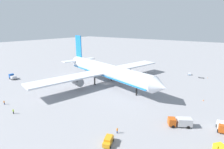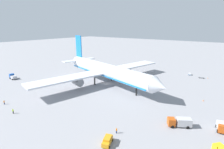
{
  "view_description": "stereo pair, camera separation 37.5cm",
  "coord_description": "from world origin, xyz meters",
  "px_view_note": "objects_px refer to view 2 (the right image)",
  "views": [
    {
      "loc": [
        54.31,
        -68.24,
        29.12
      ],
      "look_at": [
        0.72,
        3.57,
        4.32
      ],
      "focal_mm": 28.39,
      "sensor_mm": 36.0,
      "label": 1
    },
    {
      "loc": [
        54.61,
        -68.02,
        29.12
      ],
      "look_at": [
        0.72,
        3.57,
        4.32
      ],
      "focal_mm": 28.39,
      "sensor_mm": 36.0,
      "label": 2
    }
  ],
  "objects_px": {
    "service_truck_4": "(180,122)",
    "traffic_cone_1": "(131,66)",
    "baggage_cart_0": "(190,74)",
    "ground_worker_0": "(116,130)",
    "traffic_cone_0": "(208,78)",
    "airliner": "(105,70)",
    "ground_worker_1": "(13,111)",
    "traffic_cone_2": "(203,100)",
    "ground_worker_2": "(4,102)",
    "service_truck_5": "(222,127)",
    "baggage_cart_1": "(201,78)",
    "service_van": "(107,140)",
    "traffic_cone_3": "(124,65)",
    "service_truck_0": "(13,77)"
  },
  "relations": [
    {
      "from": "baggage_cart_0",
      "to": "traffic_cone_0",
      "type": "height_order",
      "value": "baggage_cart_0"
    },
    {
      "from": "ground_worker_0",
      "to": "traffic_cone_0",
      "type": "relative_size",
      "value": 3.02
    },
    {
      "from": "airliner",
      "to": "ground_worker_1",
      "type": "distance_m",
      "value": 45.43
    },
    {
      "from": "airliner",
      "to": "ground_worker_0",
      "type": "distance_m",
      "value": 45.34
    },
    {
      "from": "service_truck_5",
      "to": "ground_worker_1",
      "type": "bearing_deg",
      "value": -152.08
    },
    {
      "from": "service_truck_5",
      "to": "traffic_cone_2",
      "type": "distance_m",
      "value": 21.49
    },
    {
      "from": "baggage_cart_1",
      "to": "ground_worker_0",
      "type": "xyz_separation_m",
      "value": [
        -7.56,
        -73.26,
        0.58
      ]
    },
    {
      "from": "ground_worker_2",
      "to": "baggage_cart_0",
      "type": "bearing_deg",
      "value": 62.16
    },
    {
      "from": "ground_worker_2",
      "to": "traffic_cone_3",
      "type": "relative_size",
      "value": 2.94
    },
    {
      "from": "baggage_cart_0",
      "to": "baggage_cart_1",
      "type": "bearing_deg",
      "value": -23.42
    },
    {
      "from": "traffic_cone_1",
      "to": "traffic_cone_2",
      "type": "bearing_deg",
      "value": -32.87
    },
    {
      "from": "baggage_cart_1",
      "to": "traffic_cone_3",
      "type": "height_order",
      "value": "traffic_cone_3"
    },
    {
      "from": "service_truck_5",
      "to": "ground_worker_1",
      "type": "xyz_separation_m",
      "value": [
        -58.3,
        -30.89,
        -0.44
      ]
    },
    {
      "from": "service_van",
      "to": "baggage_cart_0",
      "type": "bearing_deg",
      "value": 90.3
    },
    {
      "from": "traffic_cone_1",
      "to": "service_truck_4",
      "type": "bearing_deg",
      "value": -48.63
    },
    {
      "from": "baggage_cart_0",
      "to": "traffic_cone_1",
      "type": "relative_size",
      "value": 5.4
    },
    {
      "from": "service_truck_5",
      "to": "traffic_cone_0",
      "type": "distance_m",
      "value": 57.58
    },
    {
      "from": "baggage_cart_1",
      "to": "ground_worker_0",
      "type": "distance_m",
      "value": 73.65
    },
    {
      "from": "traffic_cone_0",
      "to": "traffic_cone_2",
      "type": "relative_size",
      "value": 1.0
    },
    {
      "from": "baggage_cart_0",
      "to": "ground_worker_1",
      "type": "height_order",
      "value": "ground_worker_1"
    },
    {
      "from": "baggage_cart_0",
      "to": "ground_worker_0",
      "type": "bearing_deg",
      "value": -90.37
    },
    {
      "from": "airliner",
      "to": "service_truck_4",
      "type": "distance_m",
      "value": 47.86
    },
    {
      "from": "service_van",
      "to": "traffic_cone_2",
      "type": "height_order",
      "value": "service_van"
    },
    {
      "from": "ground_worker_1",
      "to": "traffic_cone_3",
      "type": "bearing_deg",
      "value": 98.14
    },
    {
      "from": "service_truck_4",
      "to": "traffic_cone_1",
      "type": "height_order",
      "value": "service_truck_4"
    },
    {
      "from": "baggage_cart_0",
      "to": "baggage_cart_1",
      "type": "xyz_separation_m",
      "value": [
        7.06,
        -3.06,
        -0.39
      ]
    },
    {
      "from": "baggage_cart_0",
      "to": "traffic_cone_0",
      "type": "bearing_deg",
      "value": -6.78
    },
    {
      "from": "baggage_cart_0",
      "to": "ground_worker_0",
      "type": "distance_m",
      "value": 76.32
    },
    {
      "from": "ground_worker_2",
      "to": "traffic_cone_2",
      "type": "height_order",
      "value": "ground_worker_2"
    },
    {
      "from": "service_truck_0",
      "to": "baggage_cart_1",
      "type": "height_order",
      "value": "service_truck_0"
    },
    {
      "from": "service_truck_4",
      "to": "service_truck_5",
      "type": "relative_size",
      "value": 1.42
    },
    {
      "from": "service_van",
      "to": "traffic_cone_3",
      "type": "distance_m",
      "value": 94.78
    },
    {
      "from": "service_truck_4",
      "to": "traffic_cone_0",
      "type": "relative_size",
      "value": 12.65
    },
    {
      "from": "service_truck_5",
      "to": "ground_worker_0",
      "type": "relative_size",
      "value": 2.96
    },
    {
      "from": "baggage_cart_1",
      "to": "traffic_cone_3",
      "type": "relative_size",
      "value": 6.47
    },
    {
      "from": "traffic_cone_0",
      "to": "traffic_cone_2",
      "type": "xyz_separation_m",
      "value": [
        4.31,
        -36.38,
        0.0
      ]
    },
    {
      "from": "ground_worker_2",
      "to": "service_truck_0",
      "type": "bearing_deg",
      "value": 150.64
    },
    {
      "from": "service_truck_5",
      "to": "ground_worker_1",
      "type": "height_order",
      "value": "service_truck_5"
    },
    {
      "from": "service_van",
      "to": "ground_worker_1",
      "type": "relative_size",
      "value": 2.69
    },
    {
      "from": "ground_worker_0",
      "to": "ground_worker_1",
      "type": "height_order",
      "value": "ground_worker_1"
    },
    {
      "from": "traffic_cone_0",
      "to": "traffic_cone_1",
      "type": "relative_size",
      "value": 1.0
    },
    {
      "from": "service_truck_5",
      "to": "traffic_cone_3",
      "type": "distance_m",
      "value": 91.14
    },
    {
      "from": "service_truck_4",
      "to": "traffic_cone_3",
      "type": "xyz_separation_m",
      "value": [
        -60.66,
        62.09,
        -1.25
      ]
    },
    {
      "from": "airliner",
      "to": "service_truck_4",
      "type": "xyz_separation_m",
      "value": [
        43.7,
        -18.77,
        -5.37
      ]
    },
    {
      "from": "airliner",
      "to": "baggage_cart_0",
      "type": "bearing_deg",
      "value": 54.38
    },
    {
      "from": "airliner",
      "to": "baggage_cart_0",
      "type": "xyz_separation_m",
      "value": [
        31.13,
        43.45,
        -6.24
      ]
    },
    {
      "from": "traffic_cone_0",
      "to": "service_truck_0",
      "type": "bearing_deg",
      "value": -142.34
    },
    {
      "from": "airliner",
      "to": "traffic_cone_2",
      "type": "bearing_deg",
      "value": 7.32
    },
    {
      "from": "service_truck_0",
      "to": "service_van",
      "type": "xyz_separation_m",
      "value": [
        78.01,
        -12.58,
        -0.32
      ]
    },
    {
      "from": "baggage_cart_1",
      "to": "service_van",
      "type": "bearing_deg",
      "value": -94.83
    }
  ]
}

